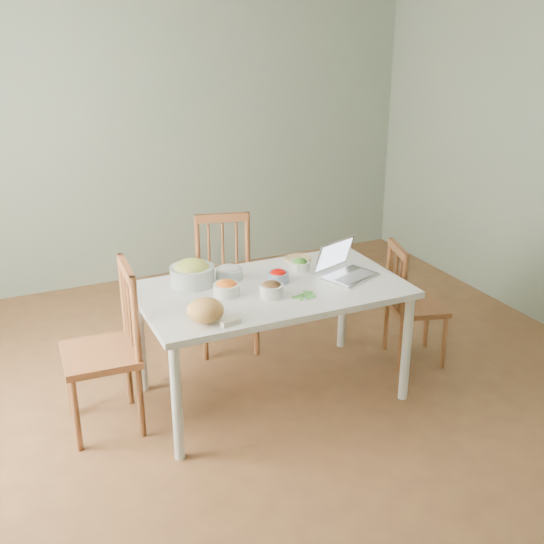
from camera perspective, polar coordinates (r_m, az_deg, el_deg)
name	(u,v)px	position (r m, az deg, el deg)	size (l,w,h in m)	color
floor	(269,404)	(4.41, -0.27, -11.12)	(5.00, 5.00, 0.00)	brown
wall_back	(152,132)	(6.16, -10.13, 11.61)	(5.00, 0.00, 2.70)	slate
dining_table	(272,342)	(4.32, 0.00, -5.97)	(1.63, 0.92, 0.77)	white
chair_far	(227,286)	(4.90, -3.85, -1.17)	(0.44, 0.41, 0.98)	brown
chair_left	(100,351)	(4.07, -14.44, -6.50)	(0.45, 0.43, 1.02)	brown
chair_right	(417,303)	(4.84, 12.20, -2.60)	(0.39, 0.37, 0.88)	brown
bread_boule	(205,310)	(3.70, -5.68, -3.26)	(0.20, 0.20, 0.13)	#B97A37
butter_stick	(231,322)	(3.67, -3.50, -4.29)	(0.12, 0.03, 0.03)	beige
bowl_squash	(192,273)	(4.20, -6.81, -0.05)	(0.28, 0.28, 0.16)	#E0D169
bowl_carrot	(226,288)	(4.04, -3.89, -1.34)	(0.16, 0.16, 0.09)	orange
bowl_onion	(229,272)	(4.28, -3.66, -0.01)	(0.17, 0.17, 0.09)	white
bowl_mushroom	(271,289)	(4.00, -0.05, -1.48)	(0.14, 0.14, 0.10)	black
bowl_redpep	(278,276)	(4.23, 0.54, -0.33)	(0.13, 0.13, 0.08)	#BD0900
bowl_broccoli	(300,264)	(4.42, 2.39, 0.65)	(0.13, 0.13, 0.08)	#265F1C
flatbread	(298,259)	(4.60, 2.21, 1.12)	(0.18, 0.18, 0.02)	tan
basil_bunch	(303,295)	(4.03, 2.62, -1.93)	(0.18, 0.18, 0.02)	#3C7B2C
laptop	(351,261)	(4.30, 6.76, 0.91)	(0.33, 0.29, 0.22)	silver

